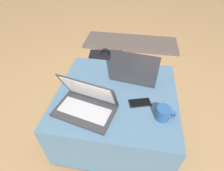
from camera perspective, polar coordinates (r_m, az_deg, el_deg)
The scene contains 8 objects.
ground_plane at distance 1.60m, azimuth 1.17°, elevation -14.29°, with size 14.00×14.00×0.00m, color tan.
ottoman at distance 1.42m, azimuth 1.30°, elevation -9.07°, with size 0.85×0.80×0.46m.
laptop_near at distance 1.12m, azimuth -8.45°, elevation -5.86°, with size 0.42×0.32×0.23m.
laptop_far at distance 1.36m, azimuth 7.33°, elevation 4.35°, with size 0.37×0.28×0.25m.
cell_phone at distance 1.19m, azimuth 9.06°, elevation -5.56°, with size 0.16×0.11×0.01m.
backpack at distance 1.82m, azimuth -1.95°, elevation 3.95°, with size 0.32×0.26×0.52m.
coffee_mug at distance 1.11m, azimuth 16.52°, elevation -8.68°, with size 0.12×0.09×0.09m.
fireplace_hearth at distance 2.79m, azimuth 6.12°, elevation 13.74°, with size 1.40×0.50×0.04m.
Camera 1 is at (0.11, -0.88, 1.33)m, focal length 28.00 mm.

